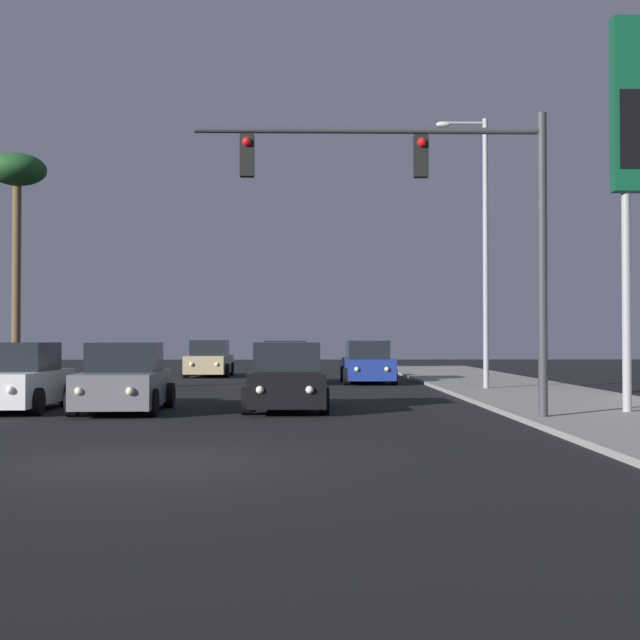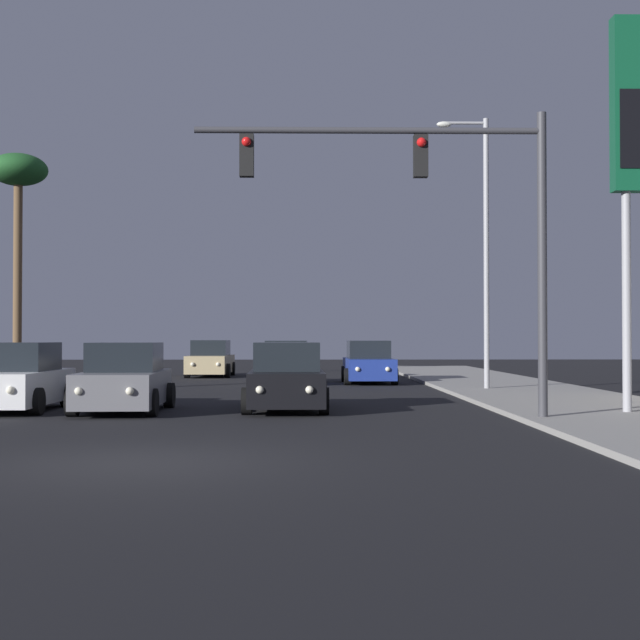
{
  "view_description": "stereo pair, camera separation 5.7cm",
  "coord_description": "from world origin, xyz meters",
  "px_view_note": "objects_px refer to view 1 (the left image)",
  "views": [
    {
      "loc": [
        2.38,
        -12.92,
        1.8
      ],
      "look_at": [
        2.79,
        8.73,
        2.23
      ],
      "focal_mm": 50.0,
      "sensor_mm": 36.0,
      "label": 1
    },
    {
      "loc": [
        2.44,
        -12.93,
        1.8
      ],
      "look_at": [
        2.79,
        8.73,
        2.23
      ],
      "focal_mm": 50.0,
      "sensor_mm": 36.0,
      "label": 2
    }
  ],
  "objects_px": {
    "car_blue": "(368,364)",
    "palm_tree_mid": "(17,183)",
    "street_lamp": "(482,238)",
    "car_grey": "(124,380)",
    "car_tan": "(209,360)",
    "traffic_light_mast": "(442,200)",
    "car_black": "(287,379)",
    "car_white": "(16,380)",
    "car_silver": "(286,364)"
  },
  "relations": [
    {
      "from": "car_silver",
      "to": "palm_tree_mid",
      "type": "xyz_separation_m",
      "value": [
        -11.16,
        2.03,
        7.43
      ]
    },
    {
      "from": "street_lamp",
      "to": "car_white",
      "type": "bearing_deg",
      "value": -150.44
    },
    {
      "from": "traffic_light_mast",
      "to": "street_lamp",
      "type": "relative_size",
      "value": 0.84
    },
    {
      "from": "car_blue",
      "to": "car_black",
      "type": "relative_size",
      "value": 1.0
    },
    {
      "from": "car_blue",
      "to": "street_lamp",
      "type": "xyz_separation_m",
      "value": [
        3.4,
        -5.64,
        4.36
      ]
    },
    {
      "from": "car_black",
      "to": "car_tan",
      "type": "bearing_deg",
      "value": -79.43
    },
    {
      "from": "car_white",
      "to": "car_grey",
      "type": "relative_size",
      "value": 0.99
    },
    {
      "from": "traffic_light_mast",
      "to": "car_white",
      "type": "bearing_deg",
      "value": 162.11
    },
    {
      "from": "car_black",
      "to": "street_lamp",
      "type": "height_order",
      "value": "street_lamp"
    },
    {
      "from": "car_silver",
      "to": "car_white",
      "type": "relative_size",
      "value": 1.0
    },
    {
      "from": "street_lamp",
      "to": "car_blue",
      "type": "bearing_deg",
      "value": 121.14
    },
    {
      "from": "car_silver",
      "to": "car_black",
      "type": "distance_m",
      "value": 12.76
    },
    {
      "from": "car_white",
      "to": "car_black",
      "type": "relative_size",
      "value": 1.0
    },
    {
      "from": "car_white",
      "to": "car_black",
      "type": "bearing_deg",
      "value": -179.23
    },
    {
      "from": "car_tan",
      "to": "palm_tree_mid",
      "type": "height_order",
      "value": "palm_tree_mid"
    },
    {
      "from": "car_white",
      "to": "car_blue",
      "type": "bearing_deg",
      "value": -126.03
    },
    {
      "from": "car_silver",
      "to": "palm_tree_mid",
      "type": "relative_size",
      "value": 0.46
    },
    {
      "from": "car_grey",
      "to": "palm_tree_mid",
      "type": "distance_m",
      "value": 18.53
    },
    {
      "from": "car_black",
      "to": "traffic_light_mast",
      "type": "distance_m",
      "value": 6.16
    },
    {
      "from": "car_black",
      "to": "traffic_light_mast",
      "type": "xyz_separation_m",
      "value": [
        3.37,
        -3.28,
        3.98
      ]
    },
    {
      "from": "car_grey",
      "to": "car_black",
      "type": "relative_size",
      "value": 1.0
    },
    {
      "from": "car_blue",
      "to": "street_lamp",
      "type": "relative_size",
      "value": 0.48
    },
    {
      "from": "car_tan",
      "to": "car_white",
      "type": "bearing_deg",
      "value": 83.32
    },
    {
      "from": "traffic_light_mast",
      "to": "palm_tree_mid",
      "type": "distance_m",
      "value": 23.62
    },
    {
      "from": "street_lamp",
      "to": "palm_tree_mid",
      "type": "bearing_deg",
      "value": 157.33
    },
    {
      "from": "traffic_light_mast",
      "to": "street_lamp",
      "type": "height_order",
      "value": "street_lamp"
    },
    {
      "from": "car_tan",
      "to": "traffic_light_mast",
      "type": "xyz_separation_m",
      "value": [
        7.3,
        -22.36,
        3.98
      ]
    },
    {
      "from": "car_blue",
      "to": "car_tan",
      "type": "height_order",
      "value": "same"
    },
    {
      "from": "car_blue",
      "to": "car_black",
      "type": "xyz_separation_m",
      "value": [
        -2.95,
        -12.98,
        0.0
      ]
    },
    {
      "from": "car_silver",
      "to": "car_grey",
      "type": "xyz_separation_m",
      "value": [
        -3.65,
        -13.2,
        0.0
      ]
    },
    {
      "from": "car_tan",
      "to": "street_lamp",
      "type": "relative_size",
      "value": 0.48
    },
    {
      "from": "car_blue",
      "to": "palm_tree_mid",
      "type": "bearing_deg",
      "value": -8.05
    },
    {
      "from": "car_silver",
      "to": "street_lamp",
      "type": "xyz_separation_m",
      "value": [
        6.64,
        -5.41,
        4.36
      ]
    },
    {
      "from": "car_tan",
      "to": "traffic_light_mast",
      "type": "height_order",
      "value": "traffic_light_mast"
    },
    {
      "from": "car_tan",
      "to": "car_grey",
      "type": "bearing_deg",
      "value": 91.45
    },
    {
      "from": "car_white",
      "to": "car_tan",
      "type": "height_order",
      "value": "same"
    },
    {
      "from": "car_white",
      "to": "street_lamp",
      "type": "bearing_deg",
      "value": -150.02
    },
    {
      "from": "car_blue",
      "to": "car_tan",
      "type": "relative_size",
      "value": 1.0
    },
    {
      "from": "car_tan",
      "to": "traffic_light_mast",
      "type": "distance_m",
      "value": 23.86
    },
    {
      "from": "car_silver",
      "to": "car_tan",
      "type": "relative_size",
      "value": 1.0
    },
    {
      "from": "car_tan",
      "to": "palm_tree_mid",
      "type": "distance_m",
      "value": 11.41
    },
    {
      "from": "car_blue",
      "to": "traffic_light_mast",
      "type": "xyz_separation_m",
      "value": [
        0.41,
        -16.26,
        3.98
      ]
    },
    {
      "from": "car_white",
      "to": "street_lamp",
      "type": "xyz_separation_m",
      "value": [
        13.02,
        7.39,
        4.36
      ]
    },
    {
      "from": "car_grey",
      "to": "palm_tree_mid",
      "type": "height_order",
      "value": "palm_tree_mid"
    },
    {
      "from": "car_grey",
      "to": "car_tan",
      "type": "bearing_deg",
      "value": -91.9
    },
    {
      "from": "car_black",
      "to": "car_silver",
      "type": "bearing_deg",
      "value": -89.8
    },
    {
      "from": "car_tan",
      "to": "traffic_light_mast",
      "type": "bearing_deg",
      "value": 109.53
    },
    {
      "from": "car_silver",
      "to": "car_grey",
      "type": "height_order",
      "value": "same"
    },
    {
      "from": "car_silver",
      "to": "traffic_light_mast",
      "type": "xyz_separation_m",
      "value": [
        3.65,
        -16.03,
        3.98
      ]
    },
    {
      "from": "car_silver",
      "to": "car_white",
      "type": "xyz_separation_m",
      "value": [
        -6.38,
        -12.8,
        0.0
      ]
    }
  ]
}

